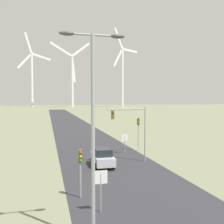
{
  "coord_description": "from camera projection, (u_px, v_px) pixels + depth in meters",
  "views": [
    {
      "loc": [
        -6.24,
        -4.64,
        6.73
      ],
      "look_at": [
        0.0,
        20.33,
        5.46
      ],
      "focal_mm": 42.0,
      "sensor_mm": 36.0,
      "label": 1
    }
  ],
  "objects": [
    {
      "name": "wind_turbine_right",
      "position": [
        122.0,
        72.0,
        221.12
      ],
      "size": [
        25.37,
        13.75,
        65.43
      ],
      "color": "silver",
      "rests_on": "ground"
    },
    {
      "name": "wind_turbine_center",
      "position": [
        72.0,
        75.0,
        223.04
      ],
      "size": [
        34.99,
        17.58,
        57.03
      ],
      "color": "silver",
      "rests_on": "ground"
    },
    {
      "name": "wind_turbine_left",
      "position": [
        32.0,
        74.0,
        229.46
      ],
      "size": [
        28.44,
        13.33,
        64.26
      ],
      "color": "silver",
      "rests_on": "ground"
    },
    {
      "name": "stop_sign_near",
      "position": [
        101.0,
        183.0,
        15.46
      ],
      "size": [
        0.81,
        0.07,
        2.53
      ],
      "color": "#93999E",
      "rests_on": "ground"
    },
    {
      "name": "traffic_light_mast_overhead",
      "position": [
        132.0,
        123.0,
        27.68
      ],
      "size": [
        4.29,
        0.35,
        5.9
      ],
      "color": "#93999E",
      "rests_on": "ground"
    },
    {
      "name": "traffic_light_post_near_right",
      "position": [
        138.0,
        127.0,
        33.88
      ],
      "size": [
        0.28,
        0.34,
        4.27
      ],
      "color": "#93999E",
      "rests_on": "ground"
    },
    {
      "name": "stop_sign_far",
      "position": [
        125.0,
        140.0,
        32.41
      ],
      "size": [
        0.81,
        0.07,
        2.37
      ],
      "color": "#93999E",
      "rests_on": "ground"
    },
    {
      "name": "car_approaching",
      "position": [
        102.0,
        157.0,
        26.17
      ],
      "size": [
        1.88,
        4.11,
        1.83
      ],
      "color": "#B7BCC1",
      "rests_on": "ground"
    },
    {
      "name": "streetlamp",
      "position": [
        93.0,
        112.0,
        12.03
      ],
      "size": [
        3.04,
        0.32,
        9.74
      ],
      "color": "#93999E",
      "rests_on": "ground"
    },
    {
      "name": "road_surface",
      "position": [
        79.0,
        132.0,
        52.85
      ],
      "size": [
        10.0,
        240.0,
        0.01
      ],
      "color": "#2D2D33",
      "rests_on": "ground"
    },
    {
      "name": "traffic_light_post_near_left",
      "position": [
        80.0,
        163.0,
        17.73
      ],
      "size": [
        0.28,
        0.33,
        3.31
      ],
      "color": "#93999E",
      "rests_on": "ground"
    }
  ]
}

